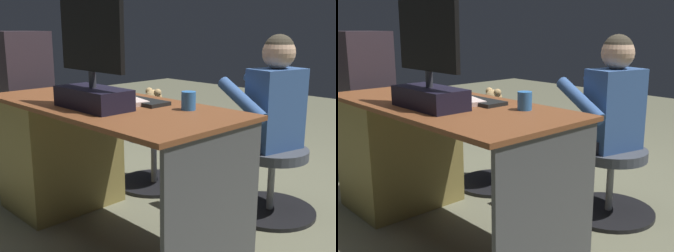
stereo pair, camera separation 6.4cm
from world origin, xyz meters
The scene contains 13 objects.
ground_plane centered at (0.00, 0.00, 0.00)m, with size 10.00×10.00×0.00m, color #6C6D54.
desk centered at (0.42, 0.34, 0.40)m, with size 1.57×0.70×0.74m.
monitor centered at (-0.07, 0.47, 0.90)m, with size 0.50×0.21×0.54m.
keyboard centered at (-0.08, 0.20, 0.75)m, with size 0.42×0.14×0.02m, color black.
computer_mouse centered at (0.23, 0.20, 0.76)m, with size 0.06×0.10×0.04m, color #272F27.
cup centered at (-0.43, 0.16, 0.79)m, with size 0.07×0.07×0.09m, color #3372BF.
tv_remote centered at (0.24, 0.33, 0.75)m, with size 0.04×0.15×0.02m, color black.
notebook_binder centered at (-0.07, 0.34, 0.76)m, with size 0.22×0.30×0.02m, color beige.
office_chair_teddy centered at (0.35, -0.32, 0.23)m, with size 0.54×0.54×0.42m.
teddy_bear centered at (0.35, -0.33, 0.56)m, with size 0.22×0.22×0.30m.
visitor_chair centered at (-0.52, -0.52, 0.23)m, with size 0.57×0.57×0.42m.
person centered at (-0.44, -0.50, 0.65)m, with size 0.56×0.55×1.11m.
equipment_rack centered at (1.25, 0.25, 0.56)m, with size 0.44×0.36×1.12m, color #322830.
Camera 2 is at (-1.87, 1.62, 1.15)m, focal length 44.70 mm.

